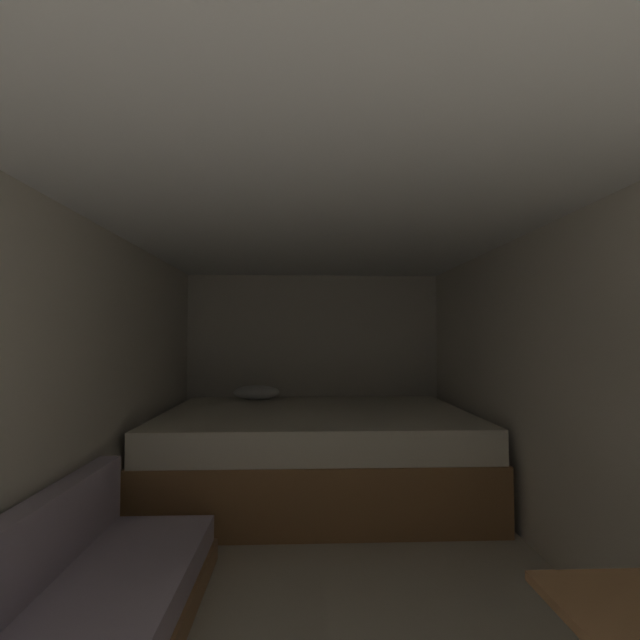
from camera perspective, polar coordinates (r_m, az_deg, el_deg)
The scene contains 6 objects.
ground_plane at distance 2.68m, azimuth 0.65°, elevation -32.10°, with size 7.06×7.06×0.00m, color #B2A893.
wall_back at distance 4.89m, azimuth -0.87°, elevation -6.14°, with size 2.79×0.05×2.01m, color beige.
wall_left at distance 2.66m, azimuth -30.75°, elevation -8.99°, with size 0.05×5.06×2.01m, color beige.
wall_right at distance 2.77m, azimuth 30.53°, elevation -8.70°, with size 0.05×5.06×2.01m, color beige.
ceiling_slab at distance 2.43m, azimuth 0.62°, elevation 14.59°, with size 2.79×5.06×0.05m, color white.
bed at distance 4.01m, azimuth -0.59°, elevation -16.36°, with size 2.57×1.83×0.86m.
Camera 1 is at (-0.12, -0.22, 1.33)m, focal length 25.31 mm.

